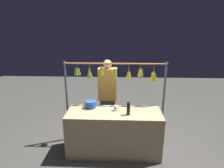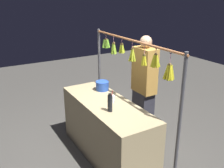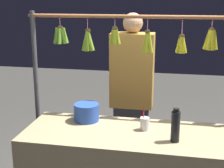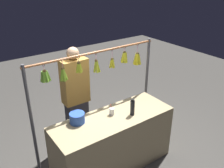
{
  "view_description": "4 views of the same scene",
  "coord_description": "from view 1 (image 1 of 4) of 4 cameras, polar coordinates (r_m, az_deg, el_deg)",
  "views": [
    {
      "loc": [
        -0.11,
        3.34,
        2.46
      ],
      "look_at": [
        0.04,
        0.0,
        1.45
      ],
      "focal_mm": 30.53,
      "sensor_mm": 36.0,
      "label": 1
    },
    {
      "loc": [
        -2.95,
        1.65,
        2.4
      ],
      "look_at": [
        -0.15,
        0.0,
        1.22
      ],
      "focal_mm": 41.09,
      "sensor_mm": 36.0,
      "label": 2
    },
    {
      "loc": [
        -0.26,
        2.41,
        1.92
      ],
      "look_at": [
        0.22,
        0.0,
        1.27
      ],
      "focal_mm": 53.92,
      "sensor_mm": 36.0,
      "label": 3
    },
    {
      "loc": [
        1.73,
        2.4,
        2.81
      ],
      "look_at": [
        0.02,
        0.0,
        1.42
      ],
      "focal_mm": 39.24,
      "sensor_mm": 36.0,
      "label": 4
    }
  ],
  "objects": [
    {
      "name": "ground_plane",
      "position": [
        4.15,
        0.57,
        -19.54
      ],
      "size": [
        12.0,
        12.0,
        0.0
      ],
      "primitive_type": "plane",
      "color": "#3F3D39"
    },
    {
      "name": "market_counter",
      "position": [
        3.9,
        0.59,
        -14.29
      ],
      "size": [
        1.82,
        0.65,
        0.89
      ],
      "primitive_type": "cube",
      "color": "tan",
      "rests_on": "ground"
    },
    {
      "name": "display_rack",
      "position": [
        3.93,
        1.11,
        -0.01
      ],
      "size": [
        2.11,
        0.14,
        1.79
      ],
      "color": "#4C4C51",
      "rests_on": "ground"
    },
    {
      "name": "water_bottle",
      "position": [
        3.55,
        4.92,
        -7.37
      ],
      "size": [
        0.06,
        0.06,
        0.25
      ],
      "color": "black",
      "rests_on": "market_counter"
    },
    {
      "name": "blue_bucket",
      "position": [
        3.87,
        -6.4,
        -6.07
      ],
      "size": [
        0.21,
        0.21,
        0.15
      ],
      "primitive_type": "cylinder",
      "color": "#294FB4",
      "rests_on": "market_counter"
    },
    {
      "name": "drink_cup",
      "position": [
        3.73,
        1.1,
        -7.2
      ],
      "size": [
        0.07,
        0.07,
        0.18
      ],
      "color": "silver",
      "rests_on": "market_counter"
    },
    {
      "name": "vendor_person",
      "position": [
        4.44,
        -1.31,
        -4.15
      ],
      "size": [
        0.42,
        0.23,
        1.76
      ],
      "color": "#2D2D38",
      "rests_on": "ground"
    }
  ]
}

